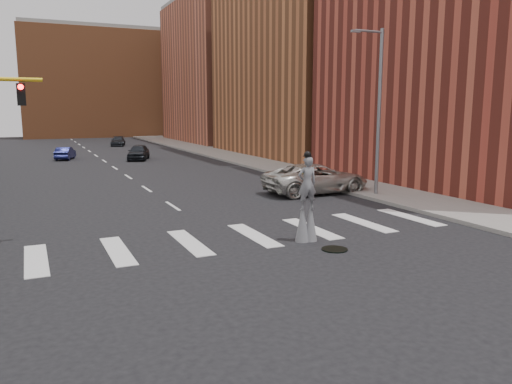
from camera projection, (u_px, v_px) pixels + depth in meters
name	position (u px, v px, depth m)	size (l,w,h in m)	color
ground_plane	(233.00, 245.00, 17.81)	(160.00, 160.00, 0.00)	black
sidewalk_right	(257.00, 161.00, 45.34)	(5.00, 90.00, 0.18)	gray
manhole	(335.00, 249.00, 17.24)	(0.90, 0.90, 0.04)	black
building_near	(501.00, 12.00, 32.21)	(16.00, 20.00, 22.00)	maroon
building_mid	(320.00, 39.00, 51.77)	(16.00, 22.00, 24.00)	#A75D34
building_far	(233.00, 73.00, 73.61)	(16.00, 22.00, 20.00)	#BB6045
building_backdrop	(100.00, 85.00, 88.72)	(26.00, 14.00, 18.00)	#A75D34
streetlight	(378.00, 107.00, 26.86)	(2.05, 0.20, 9.00)	slate
stilt_performer	(307.00, 204.00, 18.18)	(0.84, 0.56, 3.32)	black
suv_crossing	(316.00, 178.00, 28.69)	(2.85, 6.17, 1.72)	beige
car_near	(139.00, 152.00, 47.49)	(1.73, 4.30, 1.46)	black
car_mid	(65.00, 153.00, 47.83)	(1.27, 3.64, 1.20)	#15194C
car_far	(118.00, 141.00, 65.41)	(1.69, 4.16, 1.21)	black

